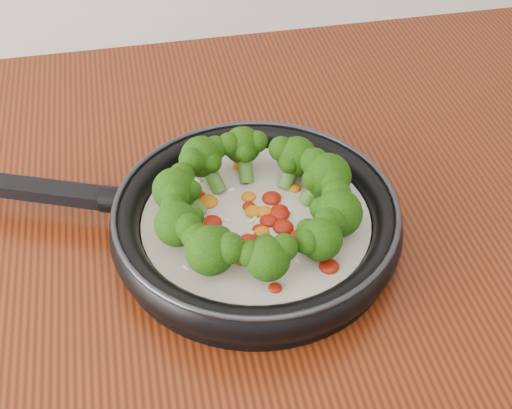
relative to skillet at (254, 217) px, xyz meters
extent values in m
cylinder|color=black|center=(0.00, 0.00, -0.03)|extent=(0.37, 0.37, 0.01)
torus|color=black|center=(0.00, 0.00, 0.00)|extent=(0.39, 0.39, 0.03)
torus|color=#2D2D33|center=(0.00, 0.00, 0.02)|extent=(0.37, 0.37, 0.01)
cube|color=black|center=(-0.21, 0.08, 0.00)|extent=(0.17, 0.09, 0.01)
cylinder|color=black|center=(-0.14, 0.06, 0.00)|extent=(0.04, 0.04, 0.03)
cylinder|color=beige|center=(0.00, 0.00, -0.01)|extent=(0.30, 0.30, 0.02)
ellipsoid|color=#921407|center=(0.03, 0.00, 0.00)|extent=(0.03, 0.03, 0.01)
ellipsoid|color=#921407|center=(0.00, -0.02, 0.00)|extent=(0.02, 0.02, 0.01)
ellipsoid|color=#C9690C|center=(0.00, 0.01, 0.00)|extent=(0.02, 0.02, 0.01)
ellipsoid|color=#921407|center=(0.00, 0.02, 0.00)|extent=(0.02, 0.02, 0.01)
ellipsoid|color=#921407|center=(0.00, -0.10, 0.00)|extent=(0.02, 0.02, 0.01)
ellipsoid|color=#C9690C|center=(0.00, 0.03, 0.00)|extent=(0.02, 0.02, 0.01)
ellipsoid|color=#921407|center=(0.01, -0.01, 0.00)|extent=(0.03, 0.03, 0.01)
ellipsoid|color=#921407|center=(0.02, 0.02, 0.00)|extent=(0.03, 0.03, 0.01)
ellipsoid|color=#C9690C|center=(-0.02, -0.05, 0.00)|extent=(0.03, 0.03, 0.01)
ellipsoid|color=#921407|center=(0.06, -0.08, 0.00)|extent=(0.02, 0.02, 0.01)
ellipsoid|color=#921407|center=(-0.04, 0.00, 0.00)|extent=(0.03, 0.03, 0.01)
ellipsoid|color=#C9690C|center=(0.00, -0.02, 0.00)|extent=(0.02, 0.02, 0.01)
ellipsoid|color=#921407|center=(-0.05, 0.04, 0.00)|extent=(0.03, 0.03, 0.01)
ellipsoid|color=#921407|center=(0.08, 0.03, 0.00)|extent=(0.02, 0.02, 0.01)
ellipsoid|color=#C9690C|center=(0.05, 0.04, 0.00)|extent=(0.02, 0.02, 0.01)
ellipsoid|color=#921407|center=(-0.08, 0.02, 0.00)|extent=(0.02, 0.02, 0.01)
ellipsoid|color=#921407|center=(0.03, 0.00, 0.00)|extent=(0.02, 0.02, 0.01)
ellipsoid|color=#C9690C|center=(0.00, 0.08, 0.00)|extent=(0.03, 0.03, 0.01)
ellipsoid|color=#921407|center=(0.04, -0.04, 0.00)|extent=(0.02, 0.02, 0.01)
ellipsoid|color=#921407|center=(-0.06, -0.01, 0.00)|extent=(0.03, 0.03, 0.01)
ellipsoid|color=#C9690C|center=(0.01, 0.01, 0.00)|extent=(0.02, 0.02, 0.01)
ellipsoid|color=#921407|center=(-0.01, -0.03, 0.00)|extent=(0.02, 0.02, 0.01)
ellipsoid|color=#921407|center=(0.03, -0.02, 0.00)|extent=(0.03, 0.03, 0.01)
ellipsoid|color=#C9690C|center=(-0.04, 0.03, 0.00)|extent=(0.02, 0.02, 0.01)
ellipsoid|color=white|center=(-0.08, -0.05, 0.00)|extent=(0.01, 0.01, 0.00)
ellipsoid|color=white|center=(-0.03, 0.04, 0.00)|extent=(0.01, 0.01, 0.00)
ellipsoid|color=white|center=(0.00, 0.00, 0.00)|extent=(0.01, 0.01, 0.00)
ellipsoid|color=white|center=(-0.03, 0.00, 0.00)|extent=(0.01, 0.01, 0.00)
ellipsoid|color=white|center=(-0.01, -0.02, 0.00)|extent=(0.01, 0.01, 0.00)
ellipsoid|color=white|center=(-0.06, -0.03, 0.00)|extent=(0.01, 0.01, 0.00)
ellipsoid|color=white|center=(0.07, -0.04, 0.00)|extent=(0.01, 0.01, 0.00)
ellipsoid|color=white|center=(0.01, 0.05, 0.00)|extent=(0.01, 0.01, 0.00)
ellipsoid|color=white|center=(0.00, 0.00, 0.00)|extent=(0.01, 0.01, 0.00)
ellipsoid|color=white|center=(-0.04, 0.07, 0.00)|extent=(0.01, 0.01, 0.00)
ellipsoid|color=white|center=(-0.05, 0.07, 0.00)|extent=(0.01, 0.01, 0.00)
ellipsoid|color=white|center=(0.00, 0.00, 0.00)|extent=(0.01, 0.01, 0.00)
ellipsoid|color=white|center=(0.04, 0.00, 0.00)|extent=(0.01, 0.01, 0.00)
ellipsoid|color=white|center=(-0.01, 0.05, 0.00)|extent=(0.01, 0.01, 0.00)
ellipsoid|color=white|center=(0.05, -0.06, 0.00)|extent=(0.01, 0.01, 0.00)
ellipsoid|color=white|center=(0.03, -0.07, 0.00)|extent=(0.01, 0.01, 0.00)
ellipsoid|color=white|center=(0.00, 0.01, 0.00)|extent=(0.01, 0.01, 0.00)
ellipsoid|color=white|center=(-0.02, -0.05, 0.00)|extent=(0.01, 0.01, 0.00)
cylinder|color=#508B2D|center=(0.06, -0.03, 0.01)|extent=(0.03, 0.03, 0.03)
sphere|color=black|center=(0.08, -0.04, 0.03)|extent=(0.06, 0.06, 0.05)
sphere|color=black|center=(0.08, -0.02, 0.03)|extent=(0.04, 0.04, 0.03)
sphere|color=black|center=(0.06, -0.05, 0.03)|extent=(0.04, 0.04, 0.03)
sphere|color=black|center=(0.06, -0.03, 0.03)|extent=(0.03, 0.03, 0.02)
cylinder|color=#508B2D|center=(0.07, 0.01, 0.01)|extent=(0.03, 0.02, 0.03)
sphere|color=black|center=(0.08, 0.02, 0.02)|extent=(0.06, 0.06, 0.05)
sphere|color=black|center=(0.07, 0.04, 0.03)|extent=(0.04, 0.04, 0.03)
sphere|color=black|center=(0.08, 0.00, 0.03)|extent=(0.04, 0.04, 0.03)
sphere|color=black|center=(0.07, 0.01, 0.03)|extent=(0.03, 0.03, 0.02)
cylinder|color=#508B2D|center=(0.05, 0.05, 0.01)|extent=(0.03, 0.03, 0.03)
sphere|color=black|center=(0.06, 0.06, 0.02)|extent=(0.06, 0.06, 0.04)
sphere|color=black|center=(0.04, 0.06, 0.03)|extent=(0.04, 0.04, 0.03)
sphere|color=black|center=(0.07, 0.04, 0.03)|extent=(0.03, 0.03, 0.03)
sphere|color=black|center=(0.05, 0.05, 0.03)|extent=(0.03, 0.03, 0.02)
cylinder|color=#508B2D|center=(0.00, 0.07, 0.01)|extent=(0.02, 0.03, 0.04)
sphere|color=black|center=(0.00, 0.08, 0.03)|extent=(0.05, 0.05, 0.04)
sphere|color=black|center=(-0.01, 0.08, 0.04)|extent=(0.03, 0.03, 0.03)
sphere|color=black|center=(0.02, 0.08, 0.03)|extent=(0.03, 0.03, 0.02)
sphere|color=black|center=(0.00, 0.07, 0.03)|extent=(0.03, 0.03, 0.02)
cylinder|color=#508B2D|center=(-0.03, 0.06, 0.01)|extent=(0.03, 0.04, 0.04)
sphere|color=black|center=(-0.04, 0.07, 0.03)|extent=(0.06, 0.06, 0.04)
sphere|color=black|center=(-0.05, 0.06, 0.04)|extent=(0.04, 0.04, 0.03)
sphere|color=black|center=(-0.03, 0.08, 0.03)|extent=(0.03, 0.03, 0.03)
sphere|color=black|center=(-0.03, 0.06, 0.03)|extent=(0.03, 0.03, 0.02)
cylinder|color=#508B2D|center=(-0.06, 0.02, 0.01)|extent=(0.03, 0.03, 0.03)
sphere|color=black|center=(-0.08, 0.03, 0.03)|extent=(0.06, 0.06, 0.05)
sphere|color=black|center=(-0.08, 0.01, 0.03)|extent=(0.04, 0.04, 0.03)
sphere|color=black|center=(-0.07, 0.04, 0.03)|extent=(0.03, 0.03, 0.03)
sphere|color=black|center=(-0.06, 0.02, 0.03)|extent=(0.03, 0.03, 0.02)
cylinder|color=#508B2D|center=(-0.06, -0.02, 0.01)|extent=(0.04, 0.02, 0.04)
sphere|color=black|center=(-0.08, -0.02, 0.03)|extent=(0.06, 0.06, 0.04)
sphere|color=black|center=(-0.07, -0.04, 0.04)|extent=(0.04, 0.04, 0.03)
sphere|color=black|center=(-0.08, -0.01, 0.03)|extent=(0.03, 0.03, 0.03)
sphere|color=black|center=(-0.06, -0.02, 0.03)|extent=(0.03, 0.03, 0.02)
cylinder|color=#508B2D|center=(-0.04, -0.05, 0.01)|extent=(0.03, 0.03, 0.03)
sphere|color=black|center=(-0.05, -0.06, 0.03)|extent=(0.06, 0.06, 0.05)
sphere|color=black|center=(-0.04, -0.07, 0.03)|extent=(0.04, 0.04, 0.03)
sphere|color=black|center=(-0.06, -0.05, 0.03)|extent=(0.04, 0.04, 0.03)
sphere|color=black|center=(-0.04, -0.05, 0.03)|extent=(0.03, 0.03, 0.02)
cylinder|color=#508B2D|center=(0.00, -0.07, 0.01)|extent=(0.02, 0.03, 0.03)
sphere|color=black|center=(0.00, -0.08, 0.03)|extent=(0.05, 0.05, 0.04)
sphere|color=black|center=(0.01, -0.08, 0.03)|extent=(0.03, 0.03, 0.03)
sphere|color=black|center=(-0.02, -0.08, 0.03)|extent=(0.03, 0.03, 0.02)
sphere|color=black|center=(0.00, -0.07, 0.03)|extent=(0.03, 0.03, 0.02)
cylinder|color=#508B2D|center=(0.04, -0.05, 0.01)|extent=(0.03, 0.03, 0.03)
sphere|color=black|center=(0.05, -0.07, 0.03)|extent=(0.05, 0.05, 0.04)
sphere|color=black|center=(0.06, -0.05, 0.03)|extent=(0.03, 0.03, 0.03)
sphere|color=black|center=(0.03, -0.07, 0.03)|extent=(0.03, 0.03, 0.02)
sphere|color=black|center=(0.04, -0.05, 0.03)|extent=(0.03, 0.03, 0.02)
camera|label=1|loc=(-0.10, -0.50, 0.48)|focal=48.78mm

